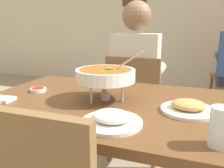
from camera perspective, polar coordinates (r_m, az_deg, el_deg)
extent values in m
cube|color=beige|center=(4.40, 14.79, 18.59)|extent=(10.00, 0.10, 3.00)
cube|color=brown|center=(1.19, -2.44, -4.94)|extent=(1.24, 0.85, 0.04)
cylinder|color=brown|center=(1.88, -14.30, -10.40)|extent=(0.07, 0.07, 0.71)
cylinder|color=brown|center=(1.61, 22.83, -15.56)|extent=(0.07, 0.07, 0.71)
cube|color=brown|center=(2.01, 6.29, -5.94)|extent=(0.44, 0.44, 0.03)
cube|color=brown|center=(1.76, 4.98, -0.71)|extent=(0.42, 0.04, 0.45)
cylinder|color=brown|center=(2.24, 12.09, -10.24)|extent=(0.04, 0.04, 0.42)
cylinder|color=brown|center=(2.31, 2.62, -9.14)|extent=(0.04, 0.04, 0.42)
cylinder|color=brown|center=(1.90, 10.48, -14.79)|extent=(0.04, 0.04, 0.42)
cylinder|color=brown|center=(1.99, -0.69, -13.23)|extent=(0.04, 0.04, 0.42)
cylinder|color=#2D2D38|center=(2.09, 8.98, -11.45)|extent=(0.10, 0.10, 0.45)
cylinder|color=#2D2D38|center=(2.13, 3.61, -10.78)|extent=(0.10, 0.10, 0.45)
cube|color=#2D2D38|center=(1.97, 6.21, -4.08)|extent=(0.32, 0.32, 0.12)
cube|color=beige|center=(1.82, 5.88, 4.47)|extent=(0.36, 0.20, 0.50)
sphere|color=#846047|center=(1.80, 6.19, 16.50)|extent=(0.22, 0.22, 0.22)
cylinder|color=beige|center=(1.99, 11.71, 3.63)|extent=(0.08, 0.28, 0.08)
cylinder|color=beige|center=(2.06, 2.85, 4.24)|extent=(0.08, 0.28, 0.08)
cylinder|color=silver|center=(1.14, 2.59, -2.03)|extent=(0.01, 0.01, 0.10)
cylinder|color=silver|center=(1.26, -2.25, -0.53)|extent=(0.01, 0.01, 0.10)
cylinder|color=silver|center=(1.12, -5.21, -2.42)|extent=(0.01, 0.01, 0.10)
torus|color=silver|center=(1.16, -1.63, 0.76)|extent=(0.21, 0.21, 0.01)
cylinder|color=#B2B2B7|center=(1.18, -1.61, -3.11)|extent=(0.05, 0.05, 0.04)
cone|color=orange|center=(1.17, -1.62, -1.62)|extent=(0.02, 0.02, 0.04)
cylinder|color=white|center=(1.15, -1.64, 2.21)|extent=(0.30, 0.30, 0.06)
cylinder|color=#B75119|center=(1.15, -1.65, 3.43)|extent=(0.26, 0.26, 0.01)
ellipsoid|color=#388433|center=(1.14, -0.72, 3.81)|extent=(0.05, 0.03, 0.01)
cylinder|color=silver|center=(1.13, 2.97, 5.06)|extent=(0.18, 0.01, 0.13)
cylinder|color=white|center=(0.90, -0.13, -9.48)|extent=(0.24, 0.24, 0.01)
ellipsoid|color=white|center=(0.89, -0.13, -7.98)|extent=(0.15, 0.13, 0.04)
cylinder|color=white|center=(1.08, 18.36, -6.19)|extent=(0.24, 0.24, 0.01)
ellipsoid|color=tan|center=(1.07, 18.47, -4.90)|extent=(0.15, 0.13, 0.04)
cylinder|color=white|center=(1.40, -17.84, -1.38)|extent=(0.09, 0.09, 0.02)
cylinder|color=maroon|center=(1.40, -17.87, -1.02)|extent=(0.07, 0.07, 0.01)
cube|color=white|center=(1.30, -25.75, -3.41)|extent=(0.13, 0.09, 0.02)
cylinder|color=silver|center=(0.80, 25.42, -9.66)|extent=(0.07, 0.07, 0.13)
cylinder|color=orange|center=(0.80, 25.27, -10.97)|extent=(0.06, 0.06, 0.08)
cylinder|color=brown|center=(2.88, 24.43, -5.69)|extent=(0.04, 0.04, 0.42)
cylinder|color=brown|center=(3.24, 24.35, -3.54)|extent=(0.04, 0.04, 0.42)
cylinder|color=brown|center=(3.74, 23.28, -1.20)|extent=(0.04, 0.04, 0.42)
cylinder|color=brown|center=(3.38, 24.37, -2.86)|extent=(0.04, 0.04, 0.42)
cylinder|color=#2D2D38|center=(3.16, 25.12, -3.78)|extent=(0.10, 0.10, 0.45)
cylinder|color=#334C8C|center=(3.12, 24.94, 6.32)|extent=(0.08, 0.28, 0.08)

